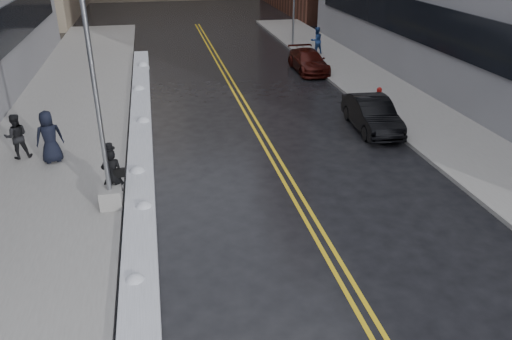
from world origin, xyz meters
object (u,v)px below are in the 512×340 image
lamppost (102,134)px  car_maroon (308,61)px  fire_hydrant (379,94)px  pedestrian_b (16,136)px  pedestrian_fedora (113,175)px  pedestrian_c (49,137)px  pedestrian_east (316,40)px  car_black (372,114)px

lamppost → car_maroon: lamppost is taller
fire_hydrant → pedestrian_b: pedestrian_b is taller
pedestrian_fedora → pedestrian_b: bearing=-46.0°
pedestrian_fedora → pedestrian_b: pedestrian_fedora is taller
pedestrian_c → pedestrian_east: pedestrian_c is taller
lamppost → car_black: size_ratio=1.81×
fire_hydrant → car_maroon: 7.00m
lamppost → fire_hydrant: size_ratio=10.45×
fire_hydrant → car_maroon: bearing=102.4°
fire_hydrant → pedestrian_east: 10.75m
pedestrian_c → car_black: pedestrian_c is taller
fire_hydrant → pedestrian_c: bearing=-164.0°
pedestrian_b → pedestrian_c: (1.25, -0.61, 0.12)m
fire_hydrant → pedestrian_fedora: pedestrian_fedora is taller
lamppost → car_maroon: (10.80, 14.83, -1.90)m
lamppost → pedestrian_fedora: (0.10, 0.40, -1.51)m
lamppost → pedestrian_b: (-3.51, 4.43, -1.54)m
fire_hydrant → car_black: 3.57m
pedestrian_east → car_maroon: pedestrian_east is taller
pedestrian_b → pedestrian_east: (16.05, 14.31, 0.04)m
pedestrian_fedora → pedestrian_c: 4.15m
pedestrian_b → car_maroon: size_ratio=0.39×
pedestrian_c → pedestrian_fedora: bearing=110.0°
pedestrian_b → pedestrian_c: pedestrian_c is taller
pedestrian_c → car_maroon: (13.06, 11.01, -0.48)m
fire_hydrant → pedestrian_c: size_ratio=0.38×
pedestrian_east → car_maroon: bearing=52.4°
lamppost → car_black: bearing=24.8°
fire_hydrant → pedestrian_b: size_ratio=0.43×
car_black → car_maroon: car_black is taller
pedestrian_fedora → pedestrian_east: size_ratio=0.99×
fire_hydrant → car_maroon: car_maroon is taller
pedestrian_east → car_black: 14.00m
lamppost → pedestrian_c: lamppost is taller
car_black → car_maroon: (0.23, 9.95, -0.06)m
fire_hydrant → car_black: bearing=-119.0°
pedestrian_b → lamppost: bearing=115.9°
fire_hydrant → pedestrian_fedora: (-12.20, -7.60, 0.47)m
pedestrian_b → car_black: size_ratio=0.40×
pedestrian_fedora → pedestrian_c: pedestrian_c is taller
pedestrian_fedora → car_black: (10.47, 4.48, -0.33)m
pedestrian_fedora → pedestrian_b: size_ratio=1.03×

